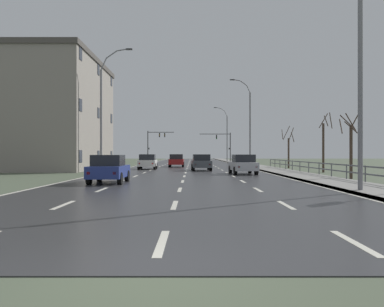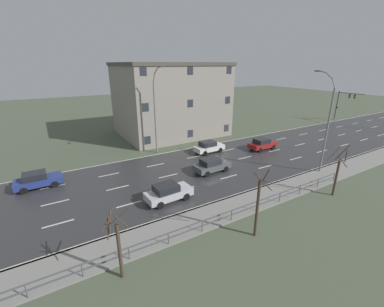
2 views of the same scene
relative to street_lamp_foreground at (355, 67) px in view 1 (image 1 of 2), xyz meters
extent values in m
cube|color=#4C5642|center=(-7.41, 36.39, -5.32)|extent=(160.00, 160.00, 0.12)
cube|color=#303033|center=(-7.41, 48.39, -5.25)|extent=(14.00, 120.00, 0.02)
cube|color=beige|center=(-10.91, -4.21, -5.24)|extent=(0.16, 2.20, 0.01)
cube|color=beige|center=(-10.91, 1.19, -5.24)|extent=(0.16, 2.20, 0.01)
cube|color=beige|center=(-10.91, 6.59, -5.24)|extent=(0.16, 2.20, 0.01)
cube|color=beige|center=(-10.91, 11.99, -5.24)|extent=(0.16, 2.20, 0.01)
cube|color=beige|center=(-10.91, 17.39, -5.24)|extent=(0.16, 2.20, 0.01)
cube|color=beige|center=(-10.91, 22.79, -5.24)|extent=(0.16, 2.20, 0.01)
cube|color=beige|center=(-10.91, 28.19, -5.24)|extent=(0.16, 2.20, 0.01)
cube|color=beige|center=(-10.91, 33.59, -5.24)|extent=(0.16, 2.20, 0.01)
cube|color=beige|center=(-10.91, 38.99, -5.24)|extent=(0.16, 2.20, 0.01)
cube|color=beige|center=(-10.91, 44.39, -5.24)|extent=(0.16, 2.20, 0.01)
cube|color=beige|center=(-10.91, 49.79, -5.24)|extent=(0.16, 2.20, 0.01)
cube|color=beige|center=(-10.91, 55.19, -5.24)|extent=(0.16, 2.20, 0.01)
cube|color=beige|center=(-10.91, 60.59, -5.24)|extent=(0.16, 2.20, 0.01)
cube|color=beige|center=(-10.91, 65.99, -5.24)|extent=(0.16, 2.20, 0.01)
cube|color=beige|center=(-10.91, 71.39, -5.24)|extent=(0.16, 2.20, 0.01)
cube|color=beige|center=(-10.91, 76.79, -5.24)|extent=(0.16, 2.20, 0.01)
cube|color=beige|center=(-10.91, 82.19, -5.24)|extent=(0.16, 2.20, 0.01)
cube|color=beige|center=(-10.91, 87.59, -5.24)|extent=(0.16, 2.20, 0.01)
cube|color=beige|center=(-10.91, 92.99, -5.24)|extent=(0.16, 2.20, 0.01)
cube|color=beige|center=(-10.91, 98.39, -5.24)|extent=(0.16, 2.20, 0.01)
cube|color=beige|center=(-10.91, 103.79, -5.24)|extent=(0.16, 2.20, 0.01)
cube|color=beige|center=(-7.41, -9.61, -5.24)|extent=(0.16, 2.20, 0.01)
cube|color=beige|center=(-7.41, -4.21, -5.24)|extent=(0.16, 2.20, 0.01)
cube|color=beige|center=(-7.41, 1.19, -5.24)|extent=(0.16, 2.20, 0.01)
cube|color=beige|center=(-7.41, 6.59, -5.24)|extent=(0.16, 2.20, 0.01)
cube|color=beige|center=(-7.41, 11.99, -5.24)|extent=(0.16, 2.20, 0.01)
cube|color=beige|center=(-7.41, 17.39, -5.24)|extent=(0.16, 2.20, 0.01)
cube|color=beige|center=(-7.41, 22.79, -5.24)|extent=(0.16, 2.20, 0.01)
cube|color=beige|center=(-7.41, 28.19, -5.24)|extent=(0.16, 2.20, 0.01)
cube|color=beige|center=(-7.41, 33.59, -5.24)|extent=(0.16, 2.20, 0.01)
cube|color=beige|center=(-7.41, 38.99, -5.24)|extent=(0.16, 2.20, 0.01)
cube|color=beige|center=(-7.41, 44.39, -5.24)|extent=(0.16, 2.20, 0.01)
cube|color=beige|center=(-7.41, 49.79, -5.24)|extent=(0.16, 2.20, 0.01)
cube|color=beige|center=(-7.41, 55.19, -5.24)|extent=(0.16, 2.20, 0.01)
cube|color=beige|center=(-7.41, 60.59, -5.24)|extent=(0.16, 2.20, 0.01)
cube|color=beige|center=(-7.41, 65.99, -5.24)|extent=(0.16, 2.20, 0.01)
cube|color=beige|center=(-7.41, 71.39, -5.24)|extent=(0.16, 2.20, 0.01)
cube|color=beige|center=(-7.41, 76.79, -5.24)|extent=(0.16, 2.20, 0.01)
cube|color=beige|center=(-7.41, 82.19, -5.24)|extent=(0.16, 2.20, 0.01)
cube|color=beige|center=(-7.41, 87.59, -5.24)|extent=(0.16, 2.20, 0.01)
cube|color=beige|center=(-7.41, 92.99, -5.24)|extent=(0.16, 2.20, 0.01)
cube|color=beige|center=(-7.41, 98.39, -5.24)|extent=(0.16, 2.20, 0.01)
cube|color=beige|center=(-7.41, 103.79, -5.24)|extent=(0.16, 2.20, 0.01)
cube|color=beige|center=(-3.91, -9.61, -5.24)|extent=(0.16, 2.20, 0.01)
cube|color=beige|center=(-3.91, -4.21, -5.24)|extent=(0.16, 2.20, 0.01)
cube|color=beige|center=(-3.91, 1.19, -5.24)|extent=(0.16, 2.20, 0.01)
cube|color=beige|center=(-3.91, 6.59, -5.24)|extent=(0.16, 2.20, 0.01)
cube|color=beige|center=(-3.91, 11.99, -5.24)|extent=(0.16, 2.20, 0.01)
cube|color=beige|center=(-3.91, 17.39, -5.24)|extent=(0.16, 2.20, 0.01)
cube|color=beige|center=(-3.91, 22.79, -5.24)|extent=(0.16, 2.20, 0.01)
cube|color=beige|center=(-3.91, 28.19, -5.24)|extent=(0.16, 2.20, 0.01)
cube|color=beige|center=(-3.91, 33.59, -5.24)|extent=(0.16, 2.20, 0.01)
cube|color=beige|center=(-3.91, 38.99, -5.24)|extent=(0.16, 2.20, 0.01)
cube|color=beige|center=(-3.91, 44.39, -5.24)|extent=(0.16, 2.20, 0.01)
cube|color=beige|center=(-3.91, 49.79, -5.24)|extent=(0.16, 2.20, 0.01)
cube|color=beige|center=(-3.91, 55.19, -5.24)|extent=(0.16, 2.20, 0.01)
cube|color=beige|center=(-3.91, 60.59, -5.24)|extent=(0.16, 2.20, 0.01)
cube|color=beige|center=(-3.91, 65.99, -5.24)|extent=(0.16, 2.20, 0.01)
cube|color=beige|center=(-3.91, 71.39, -5.24)|extent=(0.16, 2.20, 0.01)
cube|color=beige|center=(-3.91, 76.79, -5.24)|extent=(0.16, 2.20, 0.01)
cube|color=beige|center=(-3.91, 82.19, -5.24)|extent=(0.16, 2.20, 0.01)
cube|color=beige|center=(-3.91, 87.59, -5.24)|extent=(0.16, 2.20, 0.01)
cube|color=beige|center=(-3.91, 92.99, -5.24)|extent=(0.16, 2.20, 0.01)
cube|color=beige|center=(-3.91, 98.39, -5.24)|extent=(0.16, 2.20, 0.01)
cube|color=beige|center=(-3.91, 103.79, -5.24)|extent=(0.16, 2.20, 0.01)
cube|color=beige|center=(-0.56, 48.39, -5.24)|extent=(0.16, 120.00, 0.01)
cube|color=beige|center=(-14.26, 48.39, -5.24)|extent=(0.16, 120.00, 0.01)
cube|color=gray|center=(1.09, 48.39, -5.20)|extent=(3.00, 120.00, 0.12)
cube|color=slate|center=(-0.33, 48.39, -5.20)|extent=(0.16, 120.00, 0.12)
cube|color=#515459|center=(2.44, 12.68, -4.31)|extent=(0.06, 36.91, 0.08)
cube|color=#515459|center=(2.44, 12.68, -4.71)|extent=(0.06, 36.91, 0.08)
cylinder|color=#515459|center=(2.44, 4.77, -4.76)|extent=(0.07, 0.07, 1.00)
cylinder|color=#515459|center=(2.44, 7.41, -4.76)|extent=(0.07, 0.07, 1.00)
cylinder|color=#515459|center=(2.44, 10.05, -4.76)|extent=(0.07, 0.07, 1.00)
cylinder|color=#515459|center=(2.44, 12.68, -4.76)|extent=(0.07, 0.07, 1.00)
cylinder|color=#515459|center=(2.44, 15.32, -4.76)|extent=(0.07, 0.07, 1.00)
cylinder|color=#515459|center=(2.44, 17.96, -4.76)|extent=(0.07, 0.07, 1.00)
cylinder|color=#515459|center=(2.44, 20.59, -4.76)|extent=(0.07, 0.07, 1.00)
cylinder|color=#515459|center=(2.44, 23.23, -4.76)|extent=(0.07, 0.07, 1.00)
cylinder|color=#515459|center=(2.44, 25.87, -4.76)|extent=(0.07, 0.07, 1.00)
cylinder|color=#515459|center=(2.44, 28.50, -4.76)|extent=(0.07, 0.07, 1.00)
cylinder|color=#515459|center=(2.44, 31.14, -4.76)|extent=(0.07, 0.07, 1.00)
cylinder|color=slate|center=(0.19, 0.00, -0.77)|extent=(0.20, 0.20, 8.98)
cylinder|color=slate|center=(0.19, 32.23, -0.74)|extent=(0.20, 0.20, 9.05)
cylinder|color=slate|center=(-0.02, 32.23, 4.23)|extent=(0.51, 0.11, 0.93)
cylinder|color=slate|center=(-0.62, 32.23, 4.95)|extent=(0.86, 0.11, 0.65)
cylinder|color=slate|center=(-1.50, 32.23, 5.31)|extent=(0.98, 0.11, 0.28)
cube|color=#333335|center=(-1.98, 32.23, 5.34)|extent=(0.56, 0.24, 0.12)
cylinder|color=slate|center=(0.19, 64.45, -0.68)|extent=(0.20, 0.20, 9.17)
cylinder|color=slate|center=(-0.04, 64.45, 4.39)|extent=(0.55, 0.11, 1.01)
cylinder|color=slate|center=(-0.70, 64.45, 5.18)|extent=(0.94, 0.11, 0.70)
cylinder|color=slate|center=(-1.66, 64.45, 5.58)|extent=(1.07, 0.11, 0.29)
cube|color=#333335|center=(-2.19, 64.45, 5.62)|extent=(0.56, 0.24, 0.12)
cylinder|color=slate|center=(-15.01, 19.34, -0.68)|extent=(0.20, 0.20, 9.17)
cylinder|color=slate|center=(-14.77, 19.34, 4.42)|extent=(0.58, 0.11, 1.07)
cylinder|color=slate|center=(-14.07, 19.34, 5.26)|extent=(0.99, 0.11, 0.74)
cylinder|color=slate|center=(-13.05, 19.34, 5.68)|extent=(1.13, 0.11, 0.30)
cube|color=#333335|center=(-12.49, 19.34, 5.73)|extent=(0.56, 0.24, 0.12)
cylinder|color=#38383A|center=(0.49, 60.80, -2.44)|extent=(0.18, 0.18, 5.65)
cylinder|color=#38383A|center=(-2.45, 60.80, 0.14)|extent=(5.87, 0.12, 0.12)
cube|color=black|center=(-2.16, 60.80, -0.41)|extent=(0.20, 0.28, 0.80)
sphere|color=#2D2D2D|center=(-2.16, 60.65, -0.15)|extent=(0.14, 0.14, 0.14)
sphere|color=#2D2D2D|center=(-2.16, 60.65, -0.41)|extent=(0.14, 0.14, 0.14)
sphere|color=green|center=(-2.16, 60.65, -0.67)|extent=(0.14, 0.14, 0.14)
cube|color=black|center=(0.27, 60.75, -2.66)|extent=(0.18, 0.12, 0.32)
cylinder|color=#38383A|center=(-15.31, 60.55, -2.27)|extent=(0.18, 0.18, 5.99)
cylinder|color=#38383A|center=(-12.83, 60.55, 0.47)|extent=(4.97, 0.12, 0.12)
cube|color=black|center=(-13.08, 60.55, -0.08)|extent=(0.20, 0.28, 0.80)
sphere|color=#2D2D2D|center=(-13.08, 60.40, 0.18)|extent=(0.14, 0.14, 0.14)
sphere|color=#F2AD19|center=(-13.08, 60.40, -0.08)|extent=(0.14, 0.14, 0.14)
sphere|color=#2D2D2D|center=(-13.08, 60.40, -0.34)|extent=(0.14, 0.14, 0.14)
cube|color=black|center=(-12.08, 60.55, -0.08)|extent=(0.20, 0.28, 0.80)
sphere|color=#2D2D2D|center=(-12.08, 60.40, 0.18)|extent=(0.14, 0.14, 0.14)
sphere|color=#F2AD19|center=(-12.08, 60.40, -0.08)|extent=(0.14, 0.14, 0.14)
sphere|color=#2D2D2D|center=(-12.08, 60.40, -0.34)|extent=(0.14, 0.14, 0.14)
cube|color=black|center=(-15.09, 60.50, -2.66)|extent=(0.18, 0.12, 0.32)
cube|color=#474C51|center=(-5.97, 22.06, -4.61)|extent=(1.93, 4.17, 0.64)
cube|color=black|center=(-5.96, 21.81, -3.99)|extent=(1.64, 2.06, 0.60)
cube|color=slate|center=(-6.00, 22.75, -4.01)|extent=(1.41, 0.14, 0.51)
cylinder|color=black|center=(-5.22, 23.36, -4.93)|extent=(0.25, 0.67, 0.66)
cylinder|color=black|center=(-6.84, 23.29, -4.93)|extent=(0.25, 0.67, 0.66)
cylinder|color=black|center=(-5.11, 20.82, -4.93)|extent=(0.25, 0.67, 0.66)
cylinder|color=black|center=(-6.73, 20.75, -4.93)|extent=(0.25, 0.67, 0.66)
cube|color=red|center=(-6.55, 20.00, -4.61)|extent=(0.16, 0.05, 0.14)
cube|color=red|center=(-5.23, 20.06, -4.61)|extent=(0.16, 0.05, 0.14)
cube|color=maroon|center=(-8.76, 32.63, -4.61)|extent=(1.77, 4.10, 0.64)
cube|color=black|center=(-8.76, 32.38, -3.99)|extent=(1.57, 2.00, 0.60)
cube|color=slate|center=(-8.76, 33.33, -4.01)|extent=(1.40, 0.08, 0.51)
cylinder|color=black|center=(-7.96, 33.90, -4.93)|extent=(0.22, 0.66, 0.66)
cylinder|color=black|center=(-9.57, 33.90, -4.93)|extent=(0.22, 0.66, 0.66)
cylinder|color=black|center=(-7.95, 31.36, -4.93)|extent=(0.22, 0.66, 0.66)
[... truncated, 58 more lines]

